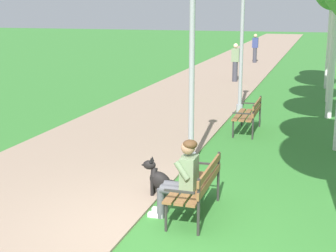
{
  "coord_description": "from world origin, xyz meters",
  "views": [
    {
      "loc": [
        2.14,
        -6.41,
        3.18
      ],
      "look_at": [
        -0.68,
        2.76,
        0.9
      ],
      "focal_mm": 54.2,
      "sensor_mm": 36.0,
      "label": 1
    }
  ],
  "objects_px": {
    "park_bench_mid": "(250,113)",
    "pedestrian_distant": "(235,63)",
    "lamp_post_mid": "(242,46)",
    "dog_black": "(163,183)",
    "pedestrian_further_distant": "(255,48)",
    "person_seated_on_near_bench": "(182,176)",
    "lamp_post_near": "(192,66)",
    "park_bench_near": "(198,184)"
  },
  "relations": [
    {
      "from": "lamp_post_near",
      "to": "lamp_post_mid",
      "type": "xyz_separation_m",
      "value": [
        0.11,
        5.37,
        0.0
      ]
    },
    {
      "from": "park_bench_mid",
      "to": "dog_black",
      "type": "bearing_deg",
      "value": -98.35
    },
    {
      "from": "pedestrian_distant",
      "to": "pedestrian_further_distant",
      "type": "bearing_deg",
      "value": 91.47
    },
    {
      "from": "park_bench_near",
      "to": "park_bench_mid",
      "type": "height_order",
      "value": "same"
    },
    {
      "from": "person_seated_on_near_bench",
      "to": "pedestrian_further_distant",
      "type": "bearing_deg",
      "value": 94.85
    },
    {
      "from": "lamp_post_near",
      "to": "lamp_post_mid",
      "type": "relative_size",
      "value": 1.0
    },
    {
      "from": "park_bench_mid",
      "to": "pedestrian_further_distant",
      "type": "height_order",
      "value": "pedestrian_further_distant"
    },
    {
      "from": "park_bench_mid",
      "to": "pedestrian_distant",
      "type": "bearing_deg",
      "value": 102.23
    },
    {
      "from": "person_seated_on_near_bench",
      "to": "dog_black",
      "type": "xyz_separation_m",
      "value": [
        -0.54,
        0.73,
        -0.42
      ]
    },
    {
      "from": "lamp_post_mid",
      "to": "pedestrian_further_distant",
      "type": "bearing_deg",
      "value": 95.9
    },
    {
      "from": "lamp_post_near",
      "to": "pedestrian_distant",
      "type": "height_order",
      "value": "lamp_post_near"
    },
    {
      "from": "park_bench_mid",
      "to": "lamp_post_mid",
      "type": "distance_m",
      "value": 2.69
    },
    {
      "from": "dog_black",
      "to": "pedestrian_further_distant",
      "type": "height_order",
      "value": "pedestrian_further_distant"
    },
    {
      "from": "dog_black",
      "to": "lamp_post_near",
      "type": "height_order",
      "value": "lamp_post_near"
    },
    {
      "from": "person_seated_on_near_bench",
      "to": "lamp_post_near",
      "type": "height_order",
      "value": "lamp_post_near"
    },
    {
      "from": "park_bench_near",
      "to": "dog_black",
      "type": "relative_size",
      "value": 1.8
    },
    {
      "from": "dog_black",
      "to": "pedestrian_distant",
      "type": "relative_size",
      "value": 0.5
    },
    {
      "from": "park_bench_near",
      "to": "lamp_post_mid",
      "type": "distance_m",
      "value": 7.88
    },
    {
      "from": "lamp_post_near",
      "to": "pedestrian_distant",
      "type": "xyz_separation_m",
      "value": [
        -1.16,
        11.84,
        -1.19
      ]
    },
    {
      "from": "park_bench_mid",
      "to": "lamp_post_mid",
      "type": "height_order",
      "value": "lamp_post_mid"
    },
    {
      "from": "park_bench_near",
      "to": "person_seated_on_near_bench",
      "type": "relative_size",
      "value": 1.2
    },
    {
      "from": "lamp_post_mid",
      "to": "pedestrian_distant",
      "type": "distance_m",
      "value": 6.71
    },
    {
      "from": "park_bench_mid",
      "to": "lamp_post_near",
      "type": "distance_m",
      "value": 3.64
    },
    {
      "from": "lamp_post_mid",
      "to": "park_bench_mid",
      "type": "bearing_deg",
      "value": -74.28
    },
    {
      "from": "lamp_post_near",
      "to": "lamp_post_mid",
      "type": "distance_m",
      "value": 5.37
    },
    {
      "from": "dog_black",
      "to": "pedestrian_distant",
      "type": "xyz_separation_m",
      "value": [
        -1.13,
        13.61,
        0.58
      ]
    },
    {
      "from": "pedestrian_distant",
      "to": "lamp_post_mid",
      "type": "bearing_deg",
      "value": -78.95
    },
    {
      "from": "park_bench_near",
      "to": "dog_black",
      "type": "height_order",
      "value": "park_bench_near"
    },
    {
      "from": "pedestrian_further_distant",
      "to": "park_bench_mid",
      "type": "bearing_deg",
      "value": -82.78
    },
    {
      "from": "person_seated_on_near_bench",
      "to": "lamp_post_mid",
      "type": "height_order",
      "value": "lamp_post_mid"
    },
    {
      "from": "park_bench_mid",
      "to": "lamp_post_near",
      "type": "xyz_separation_m",
      "value": [
        -0.71,
        -3.23,
        1.52
      ]
    },
    {
      "from": "lamp_post_mid",
      "to": "pedestrian_distant",
      "type": "bearing_deg",
      "value": 101.05
    },
    {
      "from": "park_bench_mid",
      "to": "pedestrian_further_distant",
      "type": "bearing_deg",
      "value": 97.22
    },
    {
      "from": "dog_black",
      "to": "lamp_post_near",
      "type": "xyz_separation_m",
      "value": [
        0.03,
        1.77,
        1.78
      ]
    },
    {
      "from": "lamp_post_mid",
      "to": "pedestrian_further_distant",
      "type": "height_order",
      "value": "lamp_post_mid"
    },
    {
      "from": "dog_black",
      "to": "pedestrian_further_distant",
      "type": "bearing_deg",
      "value": 93.57
    },
    {
      "from": "person_seated_on_near_bench",
      "to": "lamp_post_near",
      "type": "distance_m",
      "value": 2.89
    },
    {
      "from": "park_bench_near",
      "to": "lamp_post_near",
      "type": "relative_size",
      "value": 0.38
    },
    {
      "from": "park_bench_near",
      "to": "lamp_post_near",
      "type": "distance_m",
      "value": 2.89
    },
    {
      "from": "person_seated_on_near_bench",
      "to": "dog_black",
      "type": "relative_size",
      "value": 1.5
    },
    {
      "from": "dog_black",
      "to": "pedestrian_further_distant",
      "type": "xyz_separation_m",
      "value": [
        -1.33,
        21.28,
        0.58
      ]
    },
    {
      "from": "person_seated_on_near_bench",
      "to": "park_bench_near",
      "type": "bearing_deg",
      "value": 37.34
    }
  ]
}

